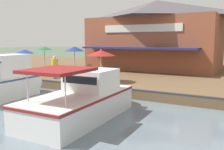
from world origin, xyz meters
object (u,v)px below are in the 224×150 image
(patio_umbrella_far_corner, at_px, (24,51))
(cafe_chair_facing_river, at_px, (89,68))
(patio_umbrella_by_entrance, at_px, (101,53))
(cafe_chair_mid_patio, at_px, (20,67))
(motorboat_outer_channel, at_px, (5,82))
(patio_umbrella_mid_patio_right, at_px, (75,49))
(waterfront_restaurant, at_px, (156,34))
(motorboat_fourth_along, at_px, (88,98))
(person_near_entrance, at_px, (55,64))
(cafe_chair_back_row_seat, at_px, (69,70))
(cafe_chair_beside_entrance, at_px, (9,68))
(mooring_post, at_px, (74,76))
(patio_umbrella_back_row, at_px, (44,48))

(patio_umbrella_far_corner, bearing_deg, cafe_chair_facing_river, 114.81)
(patio_umbrella_by_entrance, bearing_deg, cafe_chair_mid_patio, -98.43)
(motorboat_outer_channel, bearing_deg, patio_umbrella_mid_patio_right, -168.64)
(waterfront_restaurant, relative_size, cafe_chair_facing_river, 16.00)
(patio_umbrella_mid_patio_right, height_order, patio_umbrella_far_corner, patio_umbrella_mid_patio_right)
(cafe_chair_mid_patio, bearing_deg, motorboat_outer_channel, 43.88)
(cafe_chair_mid_patio, height_order, motorboat_fourth_along, motorboat_fourth_along)
(patio_umbrella_far_corner, bearing_deg, person_near_entrance, 72.60)
(patio_umbrella_mid_patio_right, bearing_deg, cafe_chair_back_row_seat, 27.00)
(patio_umbrella_far_corner, xyz_separation_m, motorboat_fourth_along, (6.96, 11.95, -1.70))
(patio_umbrella_far_corner, relative_size, cafe_chair_mid_patio, 2.60)
(patio_umbrella_mid_patio_right, distance_m, cafe_chair_mid_patio, 5.59)
(patio_umbrella_far_corner, xyz_separation_m, cafe_chair_beside_entrance, (1.13, -0.82, -1.49))
(patio_umbrella_far_corner, distance_m, cafe_chair_facing_river, 6.27)
(cafe_chair_mid_patio, relative_size, mooring_post, 0.84)
(waterfront_restaurant, relative_size, patio_umbrella_mid_patio_right, 5.49)
(patio_umbrella_back_row, height_order, cafe_chair_mid_patio, patio_umbrella_back_row)
(motorboat_fourth_along, distance_m, mooring_post, 5.91)
(waterfront_restaurant, height_order, motorboat_fourth_along, waterfront_restaurant)
(patio_umbrella_by_entrance, bearing_deg, patio_umbrella_mid_patio_right, -126.49)
(waterfront_restaurant, height_order, patio_umbrella_back_row, waterfront_restaurant)
(person_near_entrance, height_order, mooring_post, person_near_entrance)
(patio_umbrella_mid_patio_right, distance_m, person_near_entrance, 4.76)
(patio_umbrella_mid_patio_right, distance_m, motorboat_fourth_along, 12.93)
(patio_umbrella_mid_patio_right, relative_size, person_near_entrance, 1.37)
(cafe_chair_facing_river, bearing_deg, patio_umbrella_mid_patio_right, -97.40)
(person_near_entrance, bearing_deg, cafe_chair_back_row_seat, -173.87)
(cafe_chair_facing_river, bearing_deg, cafe_chair_mid_patio, -70.59)
(patio_umbrella_by_entrance, height_order, cafe_chair_beside_entrance, patio_umbrella_by_entrance)
(cafe_chair_mid_patio, bearing_deg, cafe_chair_back_row_seat, 91.10)
(patio_umbrella_mid_patio_right, distance_m, mooring_post, 7.11)
(motorboat_fourth_along, bearing_deg, cafe_chair_mid_patio, -119.17)
(cafe_chair_back_row_seat, height_order, motorboat_outer_channel, motorboat_outer_channel)
(person_near_entrance, bearing_deg, patio_umbrella_by_entrance, 95.24)
(patio_umbrella_mid_patio_right, xyz_separation_m, cafe_chair_facing_river, (0.24, 1.84, -1.72))
(cafe_chair_facing_river, xyz_separation_m, person_near_entrance, (4.17, -0.39, 0.67))
(patio_umbrella_far_corner, bearing_deg, mooring_post, 70.94)
(cafe_chair_facing_river, height_order, person_near_entrance, person_near_entrance)
(motorboat_fourth_along, bearing_deg, waterfront_restaurant, -171.17)
(patio_umbrella_by_entrance, xyz_separation_m, mooring_post, (1.47, -1.29, -1.58))
(patio_umbrella_mid_patio_right, relative_size, motorboat_fourth_along, 0.35)
(patio_umbrella_by_entrance, bearing_deg, patio_umbrella_back_row, -112.32)
(cafe_chair_mid_patio, xyz_separation_m, motorboat_outer_channel, (6.82, 6.56, -0.02))
(cafe_chair_mid_patio, xyz_separation_m, motorboat_fourth_along, (7.22, 12.94, -0.21))
(patio_umbrella_mid_patio_right, distance_m, patio_umbrella_far_corner, 4.63)
(motorboat_outer_channel, height_order, mooring_post, motorboat_outer_channel)
(patio_umbrella_mid_patio_right, distance_m, patio_umbrella_by_entrance, 6.79)
(cafe_chair_beside_entrance, bearing_deg, motorboat_outer_channel, 49.63)
(patio_umbrella_back_row, bearing_deg, patio_umbrella_mid_patio_right, 94.94)
(cafe_chair_back_row_seat, height_order, cafe_chair_facing_river, same)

